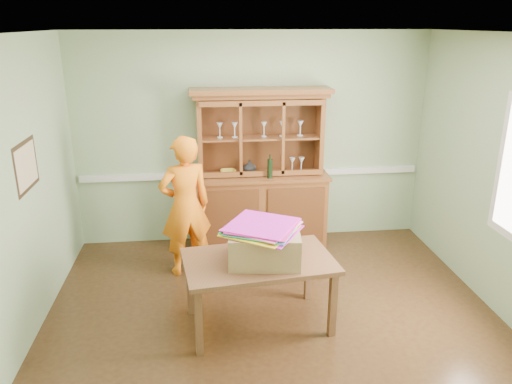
{
  "coord_description": "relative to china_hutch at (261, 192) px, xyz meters",
  "views": [
    {
      "loc": [
        -0.64,
        -4.25,
        2.79
      ],
      "look_at": [
        -0.13,
        0.4,
        1.19
      ],
      "focal_mm": 35.0,
      "sensor_mm": 36.0,
      "label": 1
    }
  ],
  "objects": [
    {
      "name": "floor",
      "position": [
        -0.08,
        -1.77,
        -0.72
      ],
      "size": [
        4.5,
        4.5,
        0.0
      ],
      "primitive_type": "plane",
      "color": "#452E16",
      "rests_on": "ground"
    },
    {
      "name": "ceiling",
      "position": [
        -0.08,
        -1.77,
        1.98
      ],
      "size": [
        4.5,
        4.5,
        0.0
      ],
      "primitive_type": "plane",
      "rotation": [
        3.14,
        0.0,
        0.0
      ],
      "color": "white",
      "rests_on": "wall_back"
    },
    {
      "name": "wall_back",
      "position": [
        -0.08,
        0.23,
        0.63
      ],
      "size": [
        4.5,
        0.0,
        4.5
      ],
      "primitive_type": "plane",
      "rotation": [
        1.57,
        0.0,
        0.0
      ],
      "color": "#8AA67C",
      "rests_on": "floor"
    },
    {
      "name": "wall_left",
      "position": [
        -2.33,
        -1.77,
        0.63
      ],
      "size": [
        0.0,
        4.0,
        4.0
      ],
      "primitive_type": "plane",
      "rotation": [
        1.57,
        0.0,
        1.57
      ],
      "color": "#8AA67C",
      "rests_on": "floor"
    },
    {
      "name": "wall_right",
      "position": [
        2.17,
        -1.77,
        0.63
      ],
      "size": [
        0.0,
        4.0,
        4.0
      ],
      "primitive_type": "plane",
      "rotation": [
        1.57,
        0.0,
        -1.57
      ],
      "color": "#8AA67C",
      "rests_on": "floor"
    },
    {
      "name": "wall_front",
      "position": [
        -0.08,
        -3.77,
        0.63
      ],
      "size": [
        4.5,
        0.0,
        4.5
      ],
      "primitive_type": "plane",
      "rotation": [
        -1.57,
        0.0,
        0.0
      ],
      "color": "#8AA67C",
      "rests_on": "floor"
    },
    {
      "name": "chair_rail",
      "position": [
        -0.08,
        0.2,
        0.18
      ],
      "size": [
        4.41,
        0.05,
        0.08
      ],
      "primitive_type": "cube",
      "color": "silver",
      "rests_on": "wall_back"
    },
    {
      "name": "framed_map",
      "position": [
        -2.31,
        -1.47,
        0.83
      ],
      "size": [
        0.03,
        0.6,
        0.46
      ],
      "color": "#2F2012",
      "rests_on": "wall_left"
    },
    {
      "name": "china_hutch",
      "position": [
        0.0,
        0.0,
        0.0
      ],
      "size": [
        1.73,
        0.57,
        2.03
      ],
      "color": "brown",
      "rests_on": "floor"
    },
    {
      "name": "dining_table",
      "position": [
        -0.24,
        -1.86,
        -0.1
      ],
      "size": [
        1.48,
        1.0,
        0.69
      ],
      "rotation": [
        0.0,
        0.0,
        0.13
      ],
      "color": "brown",
      "rests_on": "floor"
    },
    {
      "name": "cardboard_box",
      "position": [
        -0.19,
        -1.9,
        0.13
      ],
      "size": [
        0.69,
        0.58,
        0.3
      ],
      "primitive_type": "cube",
      "rotation": [
        0.0,
        0.0,
        -0.11
      ],
      "color": "#99734E",
      "rests_on": "dining_table"
    },
    {
      "name": "kite_stack",
      "position": [
        -0.21,
        -1.89,
        0.31
      ],
      "size": [
        0.77,
        0.77,
        0.06
      ],
      "rotation": [
        0.0,
        0.0,
        1.03
      ],
      "color": "#C71EC5",
      "rests_on": "cardboard_box"
    },
    {
      "name": "person",
      "position": [
        -0.94,
        -0.7,
        0.1
      ],
      "size": [
        0.69,
        0.56,
        1.63
      ],
      "primitive_type": "imported",
      "rotation": [
        0.0,
        0.0,
        3.46
      ],
      "color": "orange",
      "rests_on": "floor"
    }
  ]
}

